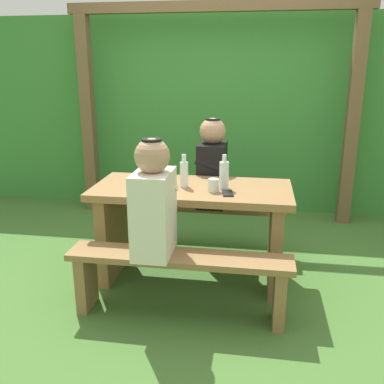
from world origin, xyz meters
name	(u,v)px	position (x,y,z in m)	size (l,w,h in m)	color
ground_plane	(192,277)	(0.00, 0.00, 0.00)	(12.00, 12.00, 0.00)	#436D2E
hedge_backdrop	(220,112)	(0.00, 2.08, 1.02)	(6.40, 0.82, 2.04)	#3A8035
pergola_post_left	(88,118)	(-1.33, 1.43, 1.01)	(0.12, 0.12, 2.02)	brown
pergola_post_right	(352,123)	(1.33, 1.43, 1.01)	(0.12, 0.12, 2.02)	brown
pergola_crossbeam	(216,6)	(0.00, 1.43, 2.07)	(2.90, 0.10, 0.10)	brown
picnic_table	(192,217)	(0.00, 0.00, 0.49)	(1.40, 0.64, 0.72)	olive
bench_near	(179,272)	(0.00, -0.51, 0.30)	(1.40, 0.24, 0.42)	olive
bench_far	(201,217)	(0.00, 0.51, 0.30)	(1.40, 0.24, 0.42)	olive
person_white_shirt	(154,202)	(-0.15, -0.50, 0.75)	(0.25, 0.35, 0.72)	silver
person_black_coat	(212,166)	(0.09, 0.50, 0.75)	(0.25, 0.35, 0.72)	black
drinking_glass	(213,185)	(0.16, -0.10, 0.76)	(0.07, 0.07, 0.09)	silver
bottle_left	(184,173)	(-0.06, -0.01, 0.81)	(0.06, 0.06, 0.23)	silver
bottle_right	(224,174)	(0.23, -0.01, 0.82)	(0.07, 0.07, 0.24)	silver
bottle_center	(160,173)	(-0.23, 0.01, 0.80)	(0.06, 0.06, 0.23)	silver
cell_phone	(227,193)	(0.26, -0.14, 0.72)	(0.07, 0.14, 0.01)	black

